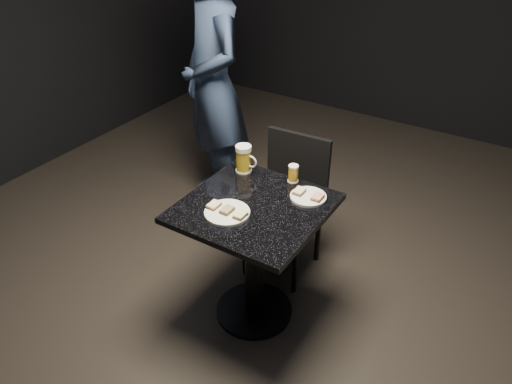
{
  "coord_description": "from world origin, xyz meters",
  "views": [
    {
      "loc": [
        1.11,
        -1.75,
        2.16
      ],
      "look_at": [
        0.0,
        0.02,
        0.82
      ],
      "focal_mm": 35.0,
      "sensor_mm": 36.0,
      "label": 1
    }
  ],
  "objects_px": {
    "table": "(254,243)",
    "patron": "(213,85)",
    "beer_mug": "(244,159)",
    "plate_large": "(227,213)",
    "chair": "(288,196)",
    "plate_small": "(308,197)",
    "beer_tumbler": "(293,173)"
  },
  "relations": [
    {
      "from": "patron",
      "to": "plate_small",
      "type": "bearing_deg",
      "value": 0.42
    },
    {
      "from": "plate_large",
      "to": "beer_mug",
      "type": "bearing_deg",
      "value": 111.96
    },
    {
      "from": "table",
      "to": "plate_large",
      "type": "bearing_deg",
      "value": -118.75
    },
    {
      "from": "patron",
      "to": "beer_mug",
      "type": "bearing_deg",
      "value": -11.04
    },
    {
      "from": "table",
      "to": "patron",
      "type": "bearing_deg",
      "value": 135.21
    },
    {
      "from": "chair",
      "to": "beer_tumbler",
      "type": "bearing_deg",
      "value": -57.18
    },
    {
      "from": "plate_small",
      "to": "table",
      "type": "relative_size",
      "value": 0.25
    },
    {
      "from": "plate_small",
      "to": "table",
      "type": "distance_m",
      "value": 0.38
    },
    {
      "from": "plate_small",
      "to": "beer_mug",
      "type": "bearing_deg",
      "value": 173.05
    },
    {
      "from": "beer_mug",
      "to": "beer_tumbler",
      "type": "relative_size",
      "value": 1.61
    },
    {
      "from": "plate_small",
      "to": "beer_mug",
      "type": "distance_m",
      "value": 0.44
    },
    {
      "from": "plate_large",
      "to": "table",
      "type": "xyz_separation_m",
      "value": [
        0.07,
        0.13,
        -0.25
      ]
    },
    {
      "from": "plate_large",
      "to": "beer_tumbler",
      "type": "relative_size",
      "value": 2.3
    },
    {
      "from": "plate_large",
      "to": "beer_mug",
      "type": "height_order",
      "value": "beer_mug"
    },
    {
      "from": "table",
      "to": "beer_mug",
      "type": "relative_size",
      "value": 4.75
    },
    {
      "from": "plate_large",
      "to": "table",
      "type": "relative_size",
      "value": 0.3
    },
    {
      "from": "plate_small",
      "to": "beer_mug",
      "type": "relative_size",
      "value": 1.19
    },
    {
      "from": "beer_mug",
      "to": "chair",
      "type": "xyz_separation_m",
      "value": [
        0.16,
        0.25,
        -0.33
      ]
    },
    {
      "from": "plate_large",
      "to": "chair",
      "type": "xyz_separation_m",
      "value": [
        0.0,
        0.64,
        -0.26
      ]
    },
    {
      "from": "plate_small",
      "to": "patron",
      "type": "height_order",
      "value": "patron"
    },
    {
      "from": "plate_small",
      "to": "beer_tumbler",
      "type": "relative_size",
      "value": 1.92
    },
    {
      "from": "plate_large",
      "to": "patron",
      "type": "height_order",
      "value": "patron"
    },
    {
      "from": "plate_large",
      "to": "patron",
      "type": "relative_size",
      "value": 0.12
    },
    {
      "from": "plate_small",
      "to": "patron",
      "type": "relative_size",
      "value": 0.1
    },
    {
      "from": "plate_large",
      "to": "chair",
      "type": "bearing_deg",
      "value": 89.93
    },
    {
      "from": "plate_large",
      "to": "patron",
      "type": "xyz_separation_m",
      "value": [
        -0.83,
        1.02,
        0.17
      ]
    },
    {
      "from": "beer_mug",
      "to": "plate_large",
      "type": "bearing_deg",
      "value": -68.04
    },
    {
      "from": "plate_small",
      "to": "chair",
      "type": "height_order",
      "value": "chair"
    },
    {
      "from": "plate_small",
      "to": "chair",
      "type": "distance_m",
      "value": 0.48
    },
    {
      "from": "patron",
      "to": "table",
      "type": "xyz_separation_m",
      "value": [
        0.9,
        -0.89,
        -0.41
      ]
    },
    {
      "from": "patron",
      "to": "beer_mug",
      "type": "relative_size",
      "value": 11.68
    },
    {
      "from": "table",
      "to": "beer_mug",
      "type": "xyz_separation_m",
      "value": [
        -0.23,
        0.26,
        0.32
      ]
    }
  ]
}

